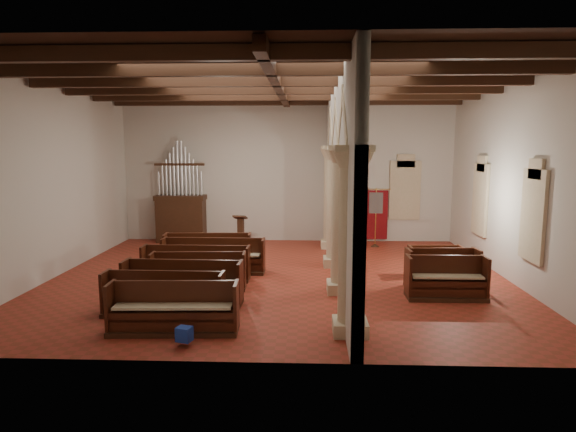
# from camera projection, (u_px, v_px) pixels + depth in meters

# --- Properties ---
(floor) EXTENTS (14.00, 14.00, 0.00)m
(floor) POSITION_uv_depth(u_px,v_px,m) (279.00, 277.00, 15.00)
(floor) COLOR maroon
(floor) RESTS_ON ground
(ceiling) EXTENTS (14.00, 14.00, 0.00)m
(ceiling) POSITION_uv_depth(u_px,v_px,m) (279.00, 79.00, 14.14)
(ceiling) COLOR black
(ceiling) RESTS_ON wall_back
(wall_back) EXTENTS (14.00, 0.02, 6.00)m
(wall_back) POSITION_uv_depth(u_px,v_px,m) (287.00, 171.00, 20.50)
(wall_back) COLOR beige
(wall_back) RESTS_ON floor
(wall_front) EXTENTS (14.00, 0.02, 6.00)m
(wall_front) POSITION_uv_depth(u_px,v_px,m) (260.00, 205.00, 8.64)
(wall_front) COLOR beige
(wall_front) RESTS_ON floor
(wall_left) EXTENTS (0.02, 12.00, 6.00)m
(wall_left) POSITION_uv_depth(u_px,v_px,m) (53.00, 181.00, 14.84)
(wall_left) COLOR beige
(wall_left) RESTS_ON floor
(wall_right) EXTENTS (0.02, 12.00, 6.00)m
(wall_right) POSITION_uv_depth(u_px,v_px,m) (514.00, 182.00, 14.30)
(wall_right) COLOR beige
(wall_right) RESTS_ON floor
(ceiling_beams) EXTENTS (13.80, 11.80, 0.30)m
(ceiling_beams) POSITION_uv_depth(u_px,v_px,m) (279.00, 86.00, 14.17)
(ceiling_beams) COLOR #371D11
(ceiling_beams) RESTS_ON wall_back
(arcade) EXTENTS (0.90, 11.90, 6.00)m
(arcade) POSITION_uv_depth(u_px,v_px,m) (339.00, 163.00, 14.42)
(arcade) COLOR beige
(arcade) RESTS_ON floor
(window_right_a) EXTENTS (0.03, 1.00, 2.20)m
(window_right_a) POSITION_uv_depth(u_px,v_px,m) (535.00, 215.00, 12.93)
(window_right_a) COLOR #357865
(window_right_a) RESTS_ON wall_right
(window_right_b) EXTENTS (0.03, 1.00, 2.20)m
(window_right_b) POSITION_uv_depth(u_px,v_px,m) (481.00, 199.00, 16.89)
(window_right_b) COLOR #357865
(window_right_b) RESTS_ON wall_right
(window_back) EXTENTS (1.00, 0.03, 2.20)m
(window_back) POSITION_uv_depth(u_px,v_px,m) (405.00, 190.00, 20.40)
(window_back) COLOR #357865
(window_back) RESTS_ON wall_back
(pipe_organ) EXTENTS (2.10, 0.85, 4.40)m
(pipe_organ) POSITION_uv_depth(u_px,v_px,m) (181.00, 210.00, 20.41)
(pipe_organ) COLOR #371D11
(pipe_organ) RESTS_ON floor
(lectern) EXTENTS (0.58, 0.60, 1.32)m
(lectern) POSITION_uv_depth(u_px,v_px,m) (241.00, 233.00, 19.54)
(lectern) COLOR #372611
(lectern) RESTS_ON floor
(dossal_curtain) EXTENTS (1.80, 0.07, 2.17)m
(dossal_curtain) POSITION_uv_depth(u_px,v_px,m) (369.00, 214.00, 20.55)
(dossal_curtain) COLOR maroon
(dossal_curtain) RESTS_ON floor
(processional_banner) EXTENTS (0.55, 0.70, 2.39)m
(processional_banner) POSITION_uv_depth(u_px,v_px,m) (375.00, 227.00, 19.50)
(processional_banner) COLOR #371D11
(processional_banner) RESTS_ON floor
(hymnal_box_a) EXTENTS (0.36, 0.32, 0.30)m
(hymnal_box_a) POSITION_uv_depth(u_px,v_px,m) (184.00, 334.00, 9.79)
(hymnal_box_a) COLOR navy
(hymnal_box_a) RESTS_ON floor
(hymnal_box_b) EXTENTS (0.36, 0.30, 0.35)m
(hymnal_box_b) POSITION_uv_depth(u_px,v_px,m) (211.00, 290.00, 12.72)
(hymnal_box_b) COLOR navy
(hymnal_box_b) RESTS_ON floor
(hymnal_box_c) EXTENTS (0.34, 0.28, 0.32)m
(hymnal_box_c) POSITION_uv_depth(u_px,v_px,m) (232.00, 268.00, 15.13)
(hymnal_box_c) COLOR navy
(hymnal_box_c) RESTS_ON floor
(tube_heater_a) EXTENTS (0.95, 0.31, 0.10)m
(tube_heater_a) POSITION_uv_depth(u_px,v_px,m) (136.00, 325.00, 10.52)
(tube_heater_a) COLOR silver
(tube_heater_a) RESTS_ON floor
(tube_heater_b) EXTENTS (0.95, 0.39, 0.10)m
(tube_heater_b) POSITION_uv_depth(u_px,v_px,m) (208.00, 311.00, 11.45)
(tube_heater_b) COLOR white
(tube_heater_b) RESTS_ON floor
(nave_pew_0) EXTENTS (2.84, 0.87, 1.11)m
(nave_pew_0) POSITION_uv_depth(u_px,v_px,m) (174.00, 316.00, 10.51)
(nave_pew_0) COLOR #371D11
(nave_pew_0) RESTS_ON floor
(nave_pew_1) EXTENTS (2.92, 0.74, 1.06)m
(nave_pew_1) POSITION_uv_depth(u_px,v_px,m) (164.00, 301.00, 11.59)
(nave_pew_1) COLOR #371D11
(nave_pew_1) RESTS_ON floor
(nave_pew_2) EXTENTS (3.08, 0.84, 1.14)m
(nave_pew_2) POSITION_uv_depth(u_px,v_px,m) (183.00, 290.00, 12.38)
(nave_pew_2) COLOR #371D11
(nave_pew_2) RESTS_ON floor
(nave_pew_3) EXTENTS (2.72, 0.86, 1.05)m
(nave_pew_3) POSITION_uv_depth(u_px,v_px,m) (198.00, 277.00, 13.71)
(nave_pew_3) COLOR #371D11
(nave_pew_3) RESTS_ON floor
(nave_pew_4) EXTENTS (3.27, 0.72, 1.05)m
(nave_pew_4) POSITION_uv_depth(u_px,v_px,m) (196.00, 269.00, 14.66)
(nave_pew_4) COLOR #371D11
(nave_pew_4) RESTS_ON floor
(nave_pew_5) EXTENTS (3.30, 0.75, 1.11)m
(nave_pew_5) POSITION_uv_depth(u_px,v_px,m) (214.00, 261.00, 15.53)
(nave_pew_5) COLOR #371D11
(nave_pew_5) RESTS_ON floor
(nave_pew_6) EXTENTS (2.96, 0.89, 1.12)m
(nave_pew_6) POSITION_uv_depth(u_px,v_px,m) (208.00, 255.00, 16.35)
(nave_pew_6) COLOR #371D11
(nave_pew_6) RESTS_ON floor
(aisle_pew_0) EXTENTS (2.10, 0.77, 1.15)m
(aisle_pew_0) POSITION_uv_depth(u_px,v_px,m) (446.00, 284.00, 12.85)
(aisle_pew_0) COLOR #371D11
(aisle_pew_0) RESTS_ON floor
(aisle_pew_1) EXTENTS (2.08, 0.88, 1.15)m
(aisle_pew_1) POSITION_uv_depth(u_px,v_px,m) (442.00, 275.00, 13.77)
(aisle_pew_1) COLOR #371D11
(aisle_pew_1) RESTS_ON floor
(aisle_pew_2) EXTENTS (1.67, 0.72, 0.97)m
(aisle_pew_2) POSITION_uv_depth(u_px,v_px,m) (435.00, 266.00, 15.04)
(aisle_pew_2) COLOR #371D11
(aisle_pew_2) RESTS_ON floor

